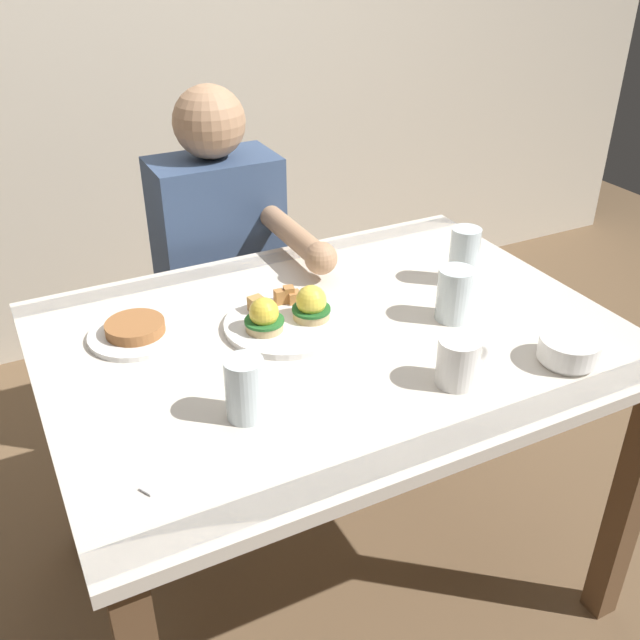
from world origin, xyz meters
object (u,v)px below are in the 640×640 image
at_px(water_glass_near, 464,259).
at_px(water_glass_far, 245,392).
at_px(coffee_mug, 459,360).
at_px(fruit_bowl, 569,350).
at_px(water_glass_extra, 454,297).
at_px(side_plate, 136,331).
at_px(dining_table, 333,374).
at_px(diner_person, 225,264).
at_px(fork, 175,468).
at_px(eggs_benedict_plate, 287,317).

bearing_deg(water_glass_near, water_glass_far, -158.89).
bearing_deg(coffee_mug, water_glass_far, 167.84).
height_order(fruit_bowl, coffee_mug, coffee_mug).
xyz_separation_m(coffee_mug, water_glass_near, (0.26, 0.34, 0.01)).
relative_size(water_glass_near, water_glass_extra, 1.15).
height_order(fruit_bowl, side_plate, fruit_bowl).
xyz_separation_m(dining_table, water_glass_far, (-0.27, -0.18, 0.16)).
bearing_deg(water_glass_far, diner_person, 72.77).
xyz_separation_m(coffee_mug, diner_person, (-0.15, 0.87, -0.14)).
distance_m(fork, water_glass_near, 0.88).
relative_size(fork, diner_person, 0.13).
relative_size(eggs_benedict_plate, fork, 1.87).
xyz_separation_m(dining_table, water_glass_extra, (0.26, -0.06, 0.16)).
xyz_separation_m(dining_table, side_plate, (-0.38, 0.17, 0.12)).
bearing_deg(water_glass_far, dining_table, 33.99).
xyz_separation_m(fruit_bowl, water_glass_extra, (-0.10, 0.25, 0.02)).
bearing_deg(dining_table, fruit_bowl, -40.75).
distance_m(coffee_mug, water_glass_near, 0.43).
relative_size(dining_table, diner_person, 1.05).
height_order(eggs_benedict_plate, water_glass_extra, water_glass_extra).
height_order(coffee_mug, water_glass_near, water_glass_near).
distance_m(fruit_bowl, side_plate, 0.88).
bearing_deg(diner_person, eggs_benedict_plate, -95.12).
distance_m(coffee_mug, fork, 0.55).
relative_size(water_glass_near, diner_person, 0.12).
xyz_separation_m(water_glass_near, diner_person, (-0.42, 0.53, -0.15)).
bearing_deg(water_glass_near, dining_table, -169.45).
relative_size(eggs_benedict_plate, fruit_bowl, 2.25).
height_order(coffee_mug, diner_person, diner_person).
xyz_separation_m(water_glass_far, diner_person, (0.24, 0.78, -0.14)).
xyz_separation_m(dining_table, eggs_benedict_plate, (-0.08, 0.07, 0.13)).
bearing_deg(water_glass_extra, eggs_benedict_plate, 158.99).
bearing_deg(side_plate, water_glass_far, -73.30).
distance_m(fruit_bowl, coffee_mug, 0.24).
xyz_separation_m(dining_table, diner_person, (-0.03, 0.60, 0.02)).
bearing_deg(dining_table, eggs_benedict_plate, 138.53).
bearing_deg(side_plate, fork, -96.45).
relative_size(dining_table, eggs_benedict_plate, 4.44).
height_order(dining_table, water_glass_far, water_glass_far).
bearing_deg(coffee_mug, fork, 179.32).
bearing_deg(diner_person, side_plate, -129.26).
distance_m(dining_table, diner_person, 0.60).
height_order(dining_table, fork, fork).
bearing_deg(diner_person, water_glass_extra, -66.27).
relative_size(coffee_mug, fork, 0.77).
bearing_deg(fruit_bowl, fork, 176.32).
xyz_separation_m(dining_table, fruit_bowl, (0.36, -0.31, 0.14)).
distance_m(coffee_mug, diner_person, 0.89).
bearing_deg(eggs_benedict_plate, diner_person, 84.88).
relative_size(dining_table, water_glass_far, 10.16).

